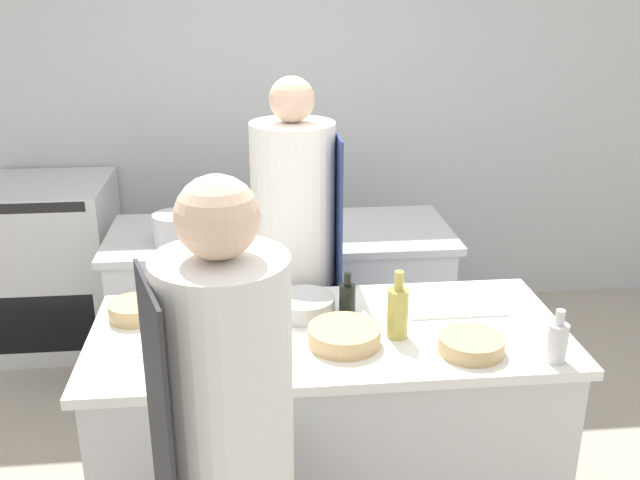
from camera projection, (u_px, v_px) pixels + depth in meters
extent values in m
cube|color=silver|center=(293.00, 106.00, 4.63)|extent=(8.00, 0.06, 2.80)
cube|color=silver|center=(328.00, 427.00, 2.99)|extent=(1.81, 0.79, 0.84)
cube|color=white|center=(329.00, 334.00, 2.84)|extent=(1.89, 0.82, 0.04)
cube|color=silver|center=(282.00, 307.00, 4.08)|extent=(1.81, 0.71, 0.84)
cube|color=silver|center=(281.00, 234.00, 3.92)|extent=(1.89, 0.74, 0.04)
cube|color=silver|center=(55.00, 264.00, 4.42)|extent=(0.73, 0.73, 1.04)
cube|color=black|center=(45.00, 324.00, 4.16)|extent=(0.58, 0.01, 0.36)
cube|color=black|center=(28.00, 208.00, 3.91)|extent=(0.62, 0.01, 0.06)
cylinder|color=silver|center=(225.00, 373.00, 2.01)|extent=(0.38, 0.38, 0.71)
cube|color=#2D2D33|center=(159.00, 419.00, 1.98)|extent=(0.12, 0.35, 0.83)
sphere|color=beige|center=(217.00, 217.00, 1.85)|extent=(0.23, 0.23, 0.23)
cylinder|color=black|center=(295.00, 353.00, 3.60)|extent=(0.33, 0.33, 0.82)
cylinder|color=white|center=(293.00, 203.00, 3.32)|extent=(0.39, 0.39, 0.76)
cube|color=navy|center=(336.00, 224.00, 3.38)|extent=(0.02, 0.37, 0.87)
sphere|color=beige|center=(292.00, 99.00, 3.15)|extent=(0.21, 0.21, 0.21)
cylinder|color=#B2A84C|center=(398.00, 313.00, 2.74)|extent=(0.08, 0.08, 0.20)
cylinder|color=#B2A84C|center=(399.00, 281.00, 2.70)|extent=(0.04, 0.04, 0.08)
cylinder|color=black|center=(347.00, 301.00, 2.92)|extent=(0.07, 0.07, 0.14)
cylinder|color=black|center=(348.00, 279.00, 2.88)|extent=(0.03, 0.03, 0.05)
cylinder|color=silver|center=(557.00, 343.00, 2.58)|extent=(0.08, 0.08, 0.15)
cylinder|color=silver|center=(560.00, 317.00, 2.54)|extent=(0.03, 0.03, 0.06)
cylinder|color=tan|center=(135.00, 310.00, 2.92)|extent=(0.21, 0.21, 0.07)
cylinder|color=#B7BABC|center=(304.00, 306.00, 2.95)|extent=(0.25, 0.25, 0.08)
cylinder|color=tan|center=(344.00, 336.00, 2.71)|extent=(0.28, 0.28, 0.07)
cylinder|color=tan|center=(471.00, 344.00, 2.65)|extent=(0.25, 0.25, 0.06)
cube|color=white|center=(453.00, 306.00, 3.02)|extent=(0.42, 0.22, 0.01)
cylinder|color=silver|center=(176.00, 229.00, 3.69)|extent=(0.24, 0.24, 0.17)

